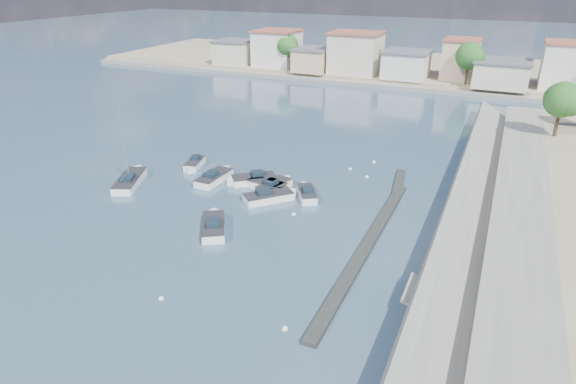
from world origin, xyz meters
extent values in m
plane|color=#2E495C|center=(0.00, 40.00, 0.00)|extent=(400.00, 400.00, 0.00)
cube|color=slate|center=(18.50, 13.00, 0.90)|extent=(5.00, 90.00, 1.80)
cube|color=slate|center=(14.15, 13.00, 0.90)|extent=(4.17, 90.00, 2.86)
cube|color=slate|center=(14.00, 4.00, 0.40)|extent=(5.31, 3.50, 1.94)
cube|color=black|center=(7.00, 10.00, 0.17)|extent=(1.00, 26.00, 0.35)
cube|color=black|center=(6.50, 24.00, 0.15)|extent=(2.00, 8.05, 0.30)
cube|color=gray|center=(0.00, 92.00, 0.70)|extent=(160.00, 40.00, 1.40)
cube|color=slate|center=(0.00, 71.00, 0.40)|extent=(160.00, 2.50, 0.80)
cube|color=beige|center=(-44.00, 76.00, 3.90)|extent=(8.00, 8.00, 5.00)
cube|color=#595960|center=(-44.00, 76.00, 6.58)|extent=(8.48, 8.48, 0.35)
cube|color=silver|center=(-34.00, 78.00, 5.15)|extent=(9.00, 9.00, 7.50)
cube|color=#99513D|center=(-34.00, 78.00, 9.08)|extent=(9.54, 9.54, 0.35)
cube|color=#CDB18D|center=(-24.00, 75.00, 3.65)|extent=(7.00, 8.00, 4.50)
cube|color=#595960|center=(-24.00, 75.00, 6.08)|extent=(7.42, 8.48, 0.35)
cube|color=beige|center=(-15.00, 77.00, 5.40)|extent=(10.00, 9.00, 8.00)
cube|color=#99513D|center=(-15.00, 77.00, 9.58)|extent=(10.60, 9.54, 0.35)
cube|color=silver|center=(-4.00, 76.00, 3.90)|extent=(8.50, 8.50, 5.00)
cube|color=#595960|center=(-4.00, 76.00, 6.58)|extent=(9.01, 9.01, 0.35)
cube|color=#CDB18D|center=(6.00, 79.00, 5.15)|extent=(6.50, 7.50, 7.50)
cube|color=#99513D|center=(6.00, 79.00, 9.08)|extent=(6.89, 7.95, 0.35)
cube|color=beige|center=(14.00, 75.00, 3.65)|extent=(9.50, 9.00, 4.50)
cube|color=#595960|center=(14.00, 75.00, 6.08)|extent=(10.07, 9.54, 0.35)
cube|color=silver|center=(24.00, 78.00, 5.40)|extent=(7.00, 8.00, 8.00)
cube|color=#99513D|center=(24.00, 78.00, 9.58)|extent=(7.42, 8.48, 0.35)
cylinder|color=#38281E|center=(-30.00, 75.00, 3.09)|extent=(0.44, 0.44, 3.38)
sphere|color=#224818|center=(-30.00, 75.00, 6.43)|extent=(4.80, 4.80, 4.80)
sphere|color=#224818|center=(-29.10, 74.40, 6.20)|extent=(3.60, 3.60, 3.60)
sphere|color=#224818|center=(-30.75, 75.45, 6.58)|extent=(3.30, 3.30, 3.30)
cylinder|color=#38281E|center=(-12.00, 78.00, 2.86)|extent=(0.44, 0.44, 2.93)
sphere|color=#224818|center=(-12.00, 78.00, 5.75)|extent=(4.16, 4.16, 4.16)
sphere|color=#224818|center=(-11.22, 77.48, 5.56)|extent=(3.12, 3.12, 3.12)
sphere|color=#224818|center=(-12.65, 78.39, 5.88)|extent=(2.86, 2.86, 2.86)
cylinder|color=#38281E|center=(8.00, 74.00, 3.20)|extent=(0.44, 0.44, 3.60)
sphere|color=#224818|center=(8.00, 74.00, 6.76)|extent=(5.12, 5.12, 5.12)
sphere|color=#224818|center=(8.96, 73.36, 6.52)|extent=(3.84, 3.84, 3.84)
sphere|color=#224818|center=(7.20, 74.48, 6.92)|extent=(3.52, 3.52, 3.52)
cylinder|color=#38281E|center=(24.00, 77.00, 2.97)|extent=(0.44, 0.44, 3.15)
sphere|color=#224818|center=(24.00, 77.00, 6.09)|extent=(4.48, 4.48, 4.48)
sphere|color=#224818|center=(24.84, 76.44, 5.88)|extent=(3.36, 3.36, 3.36)
sphere|color=#224818|center=(23.30, 77.42, 6.23)|extent=(3.08, 3.08, 3.08)
cylinder|color=#38281E|center=(22.00, 44.00, 3.38)|extent=(0.44, 0.44, 3.15)
sphere|color=#224818|center=(22.00, 44.00, 6.49)|extent=(4.48, 4.48, 4.48)
sphere|color=#224818|center=(22.84, 43.44, 6.28)|extent=(3.36, 3.36, 3.36)
sphere|color=#224818|center=(21.30, 44.42, 6.63)|extent=(3.08, 3.08, 3.08)
cube|color=white|center=(-6.21, 7.07, 0.30)|extent=(4.17, 5.14, 1.00)
cube|color=white|center=(-7.31, 8.86, 0.30)|extent=(1.62, 1.62, 1.00)
cube|color=#262628|center=(-6.21, 7.07, 0.80)|extent=(4.20, 5.16, 0.08)
cube|color=#162430|center=(-5.96, 6.66, 1.04)|extent=(1.77, 1.86, 0.48)
cube|color=white|center=(-5.22, 17.25, 0.30)|extent=(2.67, 4.56, 1.00)
cube|color=white|center=(-4.79, 19.03, 0.30)|extent=(1.68, 1.68, 1.00)
cube|color=#262628|center=(-5.22, 17.25, 0.80)|extent=(2.71, 4.57, 0.08)
cube|color=#162430|center=(-5.31, 16.84, 1.04)|extent=(1.34, 1.50, 0.48)
cube|color=white|center=(-6.01, 17.21, 0.30)|extent=(4.43, 2.12, 1.00)
cube|color=white|center=(-7.84, 17.43, 0.30)|extent=(1.61, 1.61, 1.00)
cube|color=#262628|center=(-6.01, 17.21, 0.80)|extent=(4.43, 2.15, 0.08)
cube|color=#162430|center=(-5.59, 17.16, 1.04)|extent=(1.39, 1.15, 0.48)
cube|color=white|center=(-8.09, 18.08, 0.30)|extent=(4.82, 4.49, 1.00)
cube|color=white|center=(-9.62, 16.79, 0.30)|extent=(1.46, 1.46, 1.00)
cube|color=#262628|center=(-8.09, 18.08, 0.80)|extent=(4.84, 4.52, 0.08)
cube|color=#162430|center=(-7.73, 18.38, 1.04)|extent=(1.84, 1.81, 0.48)
cube|color=white|center=(-12.25, 16.60, 0.30)|extent=(2.07, 4.99, 1.00)
cube|color=white|center=(-12.20, 18.72, 0.30)|extent=(1.96, 1.96, 1.00)
cube|color=#262628|center=(-12.25, 16.60, 0.80)|extent=(2.11, 4.99, 0.08)
cube|color=#162430|center=(-12.26, 16.11, 1.04)|extent=(1.25, 1.51, 0.48)
cube|color=white|center=(-1.33, 16.94, 0.30)|extent=(3.37, 4.15, 1.00)
cube|color=white|center=(-2.20, 18.37, 0.30)|extent=(1.33, 1.33, 1.00)
cube|color=#262628|center=(-1.33, 16.94, 0.80)|extent=(3.40, 4.17, 0.08)
cube|color=#162430|center=(-1.13, 16.61, 1.04)|extent=(1.44, 1.51, 0.48)
cube|color=white|center=(-16.67, 19.37, 0.30)|extent=(2.40, 4.08, 1.00)
cube|color=white|center=(-16.23, 17.77, 0.30)|extent=(1.40, 1.40, 1.00)
cube|color=#262628|center=(-16.67, 19.37, 0.80)|extent=(2.43, 4.09, 0.08)
cube|color=#162430|center=(-16.77, 19.74, 1.04)|extent=(1.17, 1.34, 0.48)
cube|color=white|center=(-4.58, 14.67, 0.30)|extent=(4.71, 4.89, 1.00)
cube|color=white|center=(-3.17, 16.21, 0.30)|extent=(1.41, 1.41, 1.00)
cube|color=#262628|center=(-4.58, 14.67, 0.80)|extent=(4.74, 4.92, 0.08)
cube|color=#162430|center=(-4.91, 14.31, 1.04)|extent=(1.87, 1.88, 0.48)
cube|color=white|center=(-20.12, 12.12, 0.30)|extent=(4.47, 6.58, 1.00)
cube|color=white|center=(-21.25, 14.63, 0.30)|extent=(1.91, 1.91, 1.00)
cube|color=#262628|center=(-20.12, 12.12, 0.80)|extent=(4.51, 6.59, 0.08)
cube|color=#162430|center=(-19.86, 11.55, 1.04)|extent=(1.95, 2.25, 0.48)
cylinder|color=silver|center=(-20.12, 12.12, 4.80)|extent=(0.12, 0.12, 8.00)
cylinder|color=silver|center=(-19.63, 11.02, 1.50)|extent=(1.06, 2.22, 0.08)
sphere|color=white|center=(5.02, -2.14, 0.05)|extent=(0.41, 0.41, 0.41)
sphere|color=white|center=(-0.97, 12.82, 0.05)|extent=(0.41, 0.41, 0.41)
sphere|color=white|center=(-4.21, -2.89, 0.05)|extent=(0.41, 0.41, 0.41)
sphere|color=white|center=(2.81, 24.63, 0.05)|extent=(0.41, 0.41, 0.41)
sphere|color=white|center=(2.26, 29.49, 0.05)|extent=(0.41, 0.41, 0.41)
sphere|color=white|center=(0.35, 26.13, 0.05)|extent=(0.41, 0.41, 0.41)
camera|label=1|loc=(15.36, -24.35, 20.95)|focal=30.00mm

